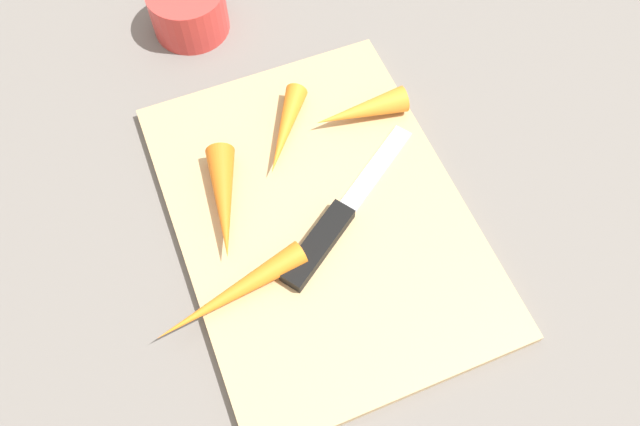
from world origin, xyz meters
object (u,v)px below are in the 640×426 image
knife (326,234)px  carrot_shortest (361,111)px  carrot_short (287,130)px  small_bowl (188,10)px  cutting_board (320,216)px  carrot_long (224,202)px  carrot_longest (231,294)px

knife → carrot_shortest: (0.11, -0.08, 0.01)m
carrot_short → small_bowl: size_ratio=1.20×
cutting_board → carrot_shortest: (0.09, -0.08, 0.02)m
carrot_shortest → carrot_long: bearing=20.0°
carrot_longest → carrot_shortest: size_ratio=1.51×
knife → carrot_shortest: bearing=18.8°
cutting_board → carrot_longest: (-0.05, 0.10, 0.02)m
knife → carrot_short: (0.12, -0.01, 0.01)m
carrot_longest → knife: bearing=-177.1°
knife → carrot_longest: 0.10m
cutting_board → carrot_short: (0.09, -0.00, 0.02)m
cutting_board → carrot_shortest: size_ratio=3.86×
carrot_shortest → carrot_short: 0.08m
cutting_board → carrot_longest: bearing=116.3°
cutting_board → knife: (-0.02, 0.00, 0.01)m
cutting_board → carrot_long: 0.09m
carrot_shortest → carrot_short: bearing=-2.7°
carrot_longest → carrot_shortest: bearing=-154.6°
carrot_long → small_bowl: small_bowl is taller
cutting_board → carrot_long: (0.04, 0.08, 0.02)m
cutting_board → carrot_short: bearing=-1.4°
carrot_long → small_bowl: size_ratio=1.33×
knife → carrot_long: 0.10m
carrot_shortest → small_bowl: bearing=-55.5°
carrot_shortest → knife: bearing=56.3°
knife → small_bowl: bearing=62.6°
knife → carrot_longest: carrot_longest is taller
carrot_shortest → carrot_short: (0.01, 0.08, -0.00)m
carrot_longest → carrot_short: bearing=-137.6°
knife → carrot_short: carrot_short is taller
small_bowl → carrot_shortest: bearing=-148.4°
knife → carrot_long: (0.06, 0.08, 0.01)m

